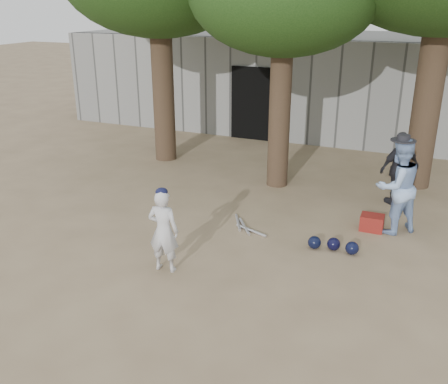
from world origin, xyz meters
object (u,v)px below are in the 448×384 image
at_px(red_bag, 372,223).
at_px(boy_player, 163,231).
at_px(spectator_blue, 397,186).
at_px(spectator_dark, 400,168).

bearing_deg(red_bag, boy_player, -135.69).
height_order(boy_player, spectator_blue, spectator_blue).
relative_size(spectator_blue, red_bag, 4.26).
relative_size(boy_player, red_bag, 3.26).
bearing_deg(red_bag, spectator_dark, 79.40).
height_order(spectator_blue, red_bag, spectator_blue).
xyz_separation_m(spectator_blue, red_bag, (-0.36, -0.10, -0.74)).
relative_size(boy_player, spectator_blue, 0.77).
bearing_deg(spectator_blue, boy_player, 0.06).
bearing_deg(red_bag, spectator_blue, 16.07).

